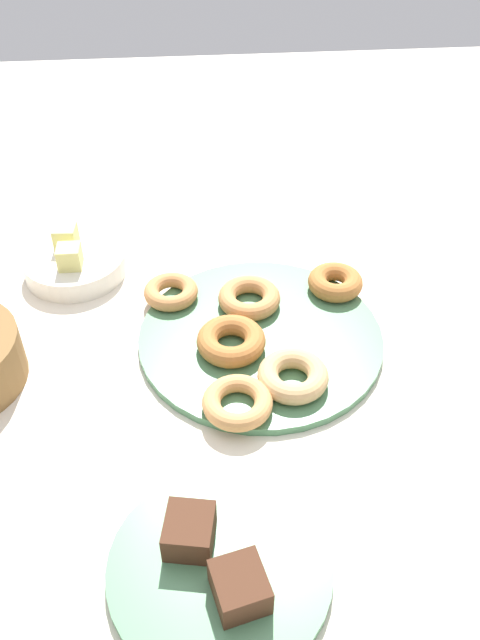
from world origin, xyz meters
TOP-DOWN VIEW (x-y plane):
  - ground_plane at (0.00, 0.00)m, footprint 2.40×2.40m
  - donut_plate at (0.00, 0.00)m, footprint 0.35×0.35m
  - donut_0 at (0.10, 0.13)m, footprint 0.11×0.11m
  - donut_1 at (0.09, -0.13)m, footprint 0.12×0.12m
  - donut_2 at (-0.03, 0.04)m, footprint 0.12×0.12m
  - donut_3 at (-0.14, 0.05)m, footprint 0.13×0.13m
  - donut_4 at (0.07, 0.01)m, footprint 0.13×0.13m
  - donut_5 at (-0.10, -0.03)m, footprint 0.10×0.10m
  - cake_plate at (-0.35, 0.08)m, footprint 0.24×0.24m
  - brownie_near at (-0.38, 0.07)m, footprint 0.07×0.06m
  - brownie_far at (-0.32, 0.11)m, footprint 0.06×0.06m
  - fruit_bowl at (0.19, 0.28)m, footprint 0.16×0.16m
  - melon_chunk_left at (0.16, 0.28)m, footprint 0.04×0.04m
  - melon_chunk_right at (0.22, 0.30)m, footprint 0.04×0.04m

SIDE VIEW (x-z plane):
  - ground_plane at x=0.00m, z-range 0.00..0.00m
  - donut_plate at x=0.00m, z-range 0.00..0.01m
  - cake_plate at x=-0.35m, z-range 0.00..0.01m
  - fruit_bowl at x=0.19m, z-range 0.00..0.03m
  - donut_0 at x=0.10m, z-range 0.01..0.04m
  - donut_3 at x=-0.14m, z-range 0.01..0.04m
  - donut_4 at x=0.07m, z-range 0.01..0.04m
  - donut_5 at x=-0.10m, z-range 0.01..0.04m
  - donut_1 at x=0.09m, z-range 0.01..0.04m
  - donut_2 at x=-0.03m, z-range 0.01..0.04m
  - brownie_near at x=-0.38m, z-range 0.01..0.05m
  - brownie_far at x=-0.32m, z-range 0.01..0.05m
  - melon_chunk_left at x=0.16m, z-range 0.03..0.07m
  - melon_chunk_right at x=0.22m, z-range 0.03..0.07m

